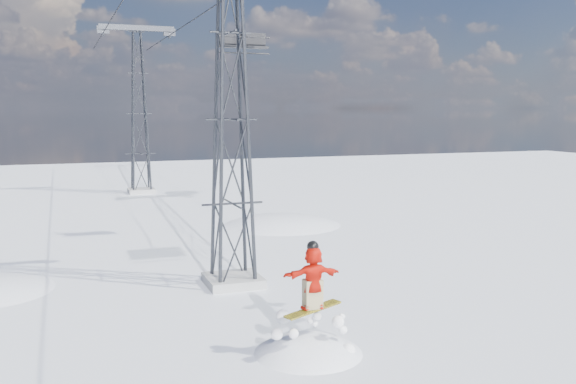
% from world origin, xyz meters
% --- Properties ---
extents(lift_tower_near, '(5.20, 1.80, 11.43)m').
position_xyz_m(lift_tower_near, '(0.80, 8.00, 5.47)').
color(lift_tower_near, '#999999').
rests_on(lift_tower_near, ground).
extents(lift_tower_far, '(5.20, 1.80, 11.43)m').
position_xyz_m(lift_tower_far, '(0.80, 33.00, 5.47)').
color(lift_tower_far, '#999999').
rests_on(lift_tower_far, ground).
extents(haul_cables, '(4.46, 51.00, 0.06)m').
position_xyz_m(haul_cables, '(0.80, 19.50, 10.85)').
color(haul_cables, black).
rests_on(haul_cables, ground).
extents(lift_chair_mid, '(2.20, 0.63, 2.73)m').
position_xyz_m(lift_chair_mid, '(3.00, 14.51, 8.67)').
color(lift_chair_mid, black).
rests_on(lift_chair_mid, ground).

